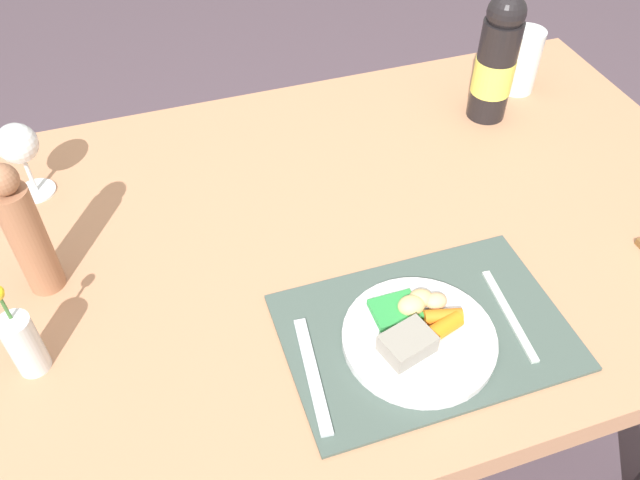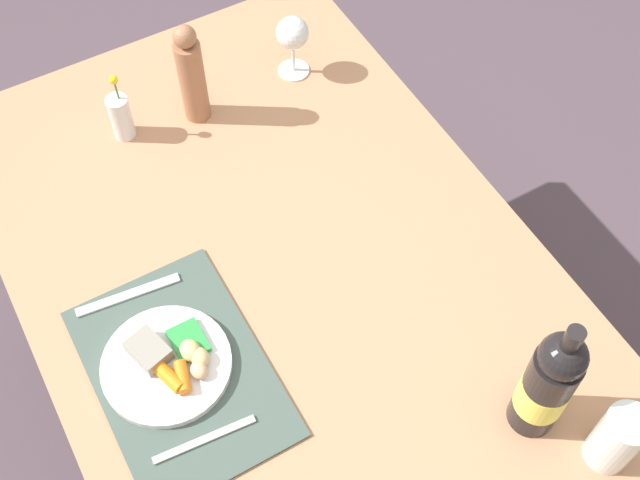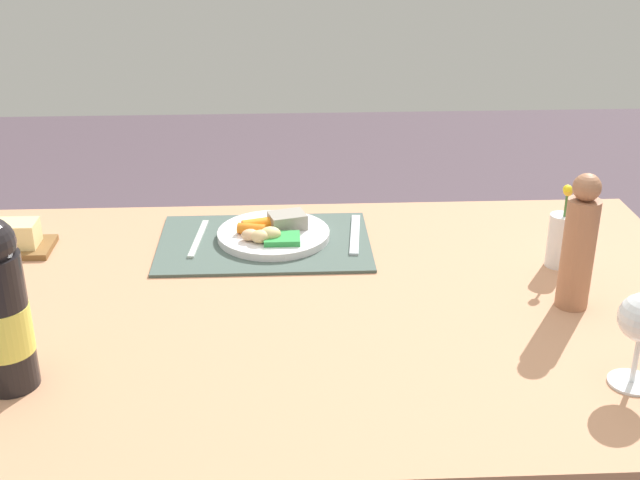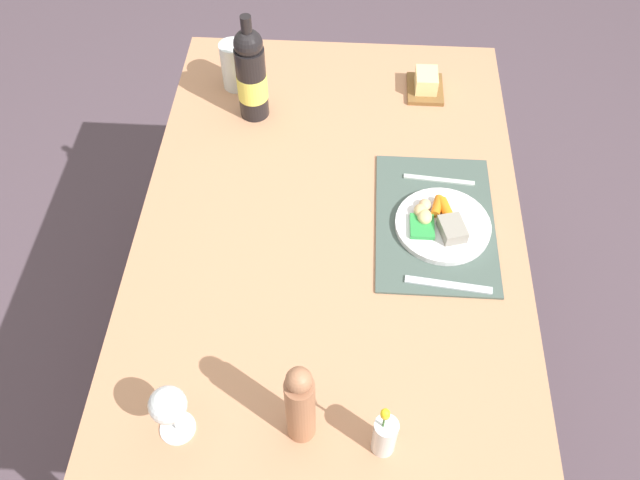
# 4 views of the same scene
# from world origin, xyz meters

# --- Properties ---
(ground_plane) EXTENTS (8.00, 8.00, 0.00)m
(ground_plane) POSITION_xyz_m (0.00, 0.00, 0.00)
(ground_plane) COLOR #53424D
(dining_table) EXTENTS (1.49, 0.92, 0.78)m
(dining_table) POSITION_xyz_m (0.00, 0.00, 0.70)
(dining_table) COLOR tan
(dining_table) RESTS_ON ground_plane
(placemat) EXTENTS (0.42, 0.28, 0.01)m
(placemat) POSITION_xyz_m (0.06, -0.25, 0.78)
(placemat) COLOR #45564E
(placemat) RESTS_ON dining_table
(dinner_plate) EXTENTS (0.23, 0.23, 0.05)m
(dinner_plate) POSITION_xyz_m (0.04, -0.26, 0.80)
(dinner_plate) COLOR white
(dinner_plate) RESTS_ON placemat
(fork) EXTENTS (0.04, 0.19, 0.00)m
(fork) POSITION_xyz_m (-0.13, -0.27, 0.78)
(fork) COLOR silver
(fork) RESTS_ON placemat
(knife) EXTENTS (0.03, 0.18, 0.00)m
(knife) POSITION_xyz_m (0.19, -0.26, 0.78)
(knife) COLOR silver
(knife) RESTS_ON placemat
(water_tumbler) EXTENTS (0.07, 0.07, 0.14)m
(water_tumbler) POSITION_xyz_m (0.53, 0.29, 0.84)
(water_tumbler) COLOR silver
(water_tumbler) RESTS_ON dining_table
(pepper_mill) EXTENTS (0.05, 0.05, 0.24)m
(pepper_mill) POSITION_xyz_m (-0.47, 0.03, 0.89)
(pepper_mill) COLOR #A36B4C
(pepper_mill) RESTS_ON dining_table
(butter_dish) EXTENTS (0.13, 0.10, 0.06)m
(butter_dish) POSITION_xyz_m (0.54, -0.24, 0.80)
(butter_dish) COLOR brown
(butter_dish) RESTS_ON dining_table
(wine_bottle) EXTENTS (0.08, 0.08, 0.30)m
(wine_bottle) POSITION_xyz_m (0.42, 0.23, 0.90)
(wine_bottle) COLOR black
(wine_bottle) RESTS_ON dining_table
(wine_glass) EXTENTS (0.07, 0.07, 0.15)m
(wine_glass) POSITION_xyz_m (-0.48, 0.27, 0.88)
(wine_glass) COLOR white
(wine_glass) RESTS_ON dining_table
(flower_vase) EXTENTS (0.05, 0.05, 0.16)m
(flower_vase) POSITION_xyz_m (-0.50, -0.13, 0.83)
(flower_vase) COLOR silver
(flower_vase) RESTS_ON dining_table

